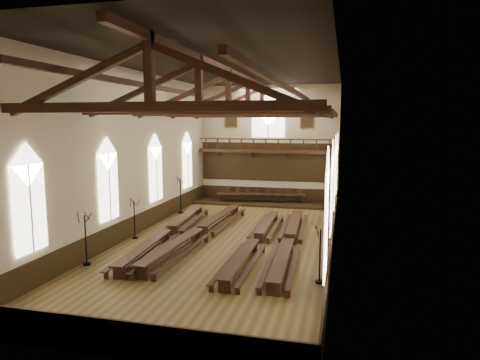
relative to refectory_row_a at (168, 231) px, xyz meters
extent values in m
plane|color=brown|center=(3.55, 0.58, -0.51)|extent=(26.00, 26.00, 0.00)
plane|color=#BDB18F|center=(3.55, 13.58, 4.49)|extent=(12.00, 0.00, 12.00)
plane|color=#BDB18F|center=(3.55, -12.42, 4.49)|extent=(12.00, 0.00, 12.00)
plane|color=#BDB18F|center=(-2.45, 0.58, 4.49)|extent=(0.00, 26.00, 26.00)
plane|color=#BDB18F|center=(9.55, 0.58, 4.49)|extent=(0.00, 26.00, 26.00)
plane|color=black|center=(3.55, 0.58, 9.49)|extent=(26.00, 26.00, 0.00)
cube|color=black|center=(3.55, 13.54, 0.09)|extent=(11.90, 0.08, 1.20)
cube|color=black|center=(3.55, -12.38, 0.09)|extent=(11.90, 0.08, 1.20)
cube|color=black|center=(-2.41, 0.58, 0.09)|extent=(0.08, 25.90, 1.20)
cube|color=black|center=(9.51, 0.58, 0.09)|extent=(0.08, 25.90, 1.20)
cube|color=white|center=(-2.35, -8.42, 2.89)|extent=(0.05, 1.80, 3.60)
cube|color=white|center=(-2.35, -8.42, 4.69)|extent=(0.05, 1.80, 1.80)
cylinder|color=#BDB18F|center=(-2.31, -8.42, 2.89)|extent=(0.08, 0.08, 3.60)
cube|color=white|center=(-2.35, -2.42, 2.89)|extent=(0.05, 1.80, 3.60)
cube|color=white|center=(-2.35, -2.42, 4.69)|extent=(0.05, 1.80, 1.80)
cylinder|color=#BDB18F|center=(-2.31, -2.42, 2.89)|extent=(0.08, 0.08, 3.60)
cube|color=white|center=(-2.35, 3.58, 2.89)|extent=(0.05, 1.80, 3.60)
cube|color=white|center=(-2.35, 3.58, 4.69)|extent=(0.05, 1.80, 1.80)
cylinder|color=#BDB18F|center=(-2.31, 3.58, 2.89)|extent=(0.08, 0.08, 3.60)
cube|color=white|center=(-2.35, 9.58, 2.89)|extent=(0.05, 1.80, 3.60)
cube|color=white|center=(-2.35, 9.58, 4.69)|extent=(0.05, 1.80, 1.80)
cylinder|color=#BDB18F|center=(-2.31, 9.58, 2.89)|extent=(0.08, 0.08, 3.60)
cube|color=white|center=(9.45, -8.42, 2.89)|extent=(0.05, 1.80, 3.60)
cube|color=white|center=(9.45, -8.42, 4.69)|extent=(0.05, 1.80, 1.80)
cylinder|color=#BDB18F|center=(9.41, -8.42, 2.89)|extent=(0.08, 0.08, 3.60)
cube|color=white|center=(9.45, -2.42, 2.89)|extent=(0.05, 1.80, 3.60)
cube|color=white|center=(9.45, -2.42, 4.69)|extent=(0.05, 1.80, 1.80)
cylinder|color=#BDB18F|center=(9.41, -2.42, 2.89)|extent=(0.08, 0.08, 3.60)
cube|color=white|center=(9.45, 3.58, 2.89)|extent=(0.05, 1.80, 3.60)
cube|color=white|center=(9.45, 3.58, 4.69)|extent=(0.05, 1.80, 1.80)
cylinder|color=#BDB18F|center=(9.41, 3.58, 2.89)|extent=(0.08, 0.08, 3.60)
cube|color=white|center=(9.45, 9.58, 2.89)|extent=(0.05, 1.80, 3.60)
cube|color=white|center=(9.45, 9.58, 4.69)|extent=(0.05, 1.80, 1.80)
cylinder|color=#BDB18F|center=(9.41, 9.58, 2.89)|extent=(0.08, 0.08, 3.60)
cube|color=white|center=(3.55, 13.48, 6.29)|extent=(2.80, 0.05, 2.40)
cube|color=white|center=(3.55, 13.48, 7.49)|extent=(2.80, 0.05, 2.80)
cylinder|color=#BDB18F|center=(3.55, 13.44, 6.29)|extent=(0.10, 0.10, 2.40)
cube|color=#391B12|center=(3.55, 12.93, 3.89)|extent=(11.80, 1.20, 0.20)
cube|color=black|center=(3.55, 13.52, 2.94)|extent=(11.80, 0.10, 3.30)
cube|color=#391B12|center=(3.55, 12.39, 4.94)|extent=(11.60, 0.12, 0.10)
cube|color=#391B12|center=(3.55, 12.39, 4.04)|extent=(11.60, 0.12, 0.10)
cube|color=#391B12|center=(-0.95, 13.33, 3.64)|extent=(0.35, 0.40, 0.50)
cube|color=#391B12|center=(2.05, 13.33, 3.64)|extent=(0.35, 0.40, 0.50)
cube|color=#391B12|center=(5.05, 13.33, 3.64)|extent=(0.35, 0.40, 0.50)
cube|color=#391B12|center=(8.05, 13.33, 3.64)|extent=(0.35, 0.40, 0.50)
cube|color=brown|center=(0.25, 13.49, 6.59)|extent=(1.15, 0.06, 1.45)
cube|color=black|center=(0.25, 13.45, 6.59)|extent=(0.95, 0.04, 1.25)
cube|color=brown|center=(6.85, 13.49, 6.59)|extent=(1.15, 0.06, 1.45)
cube|color=black|center=(6.85, 13.45, 6.59)|extent=(0.95, 0.04, 1.25)
cube|color=#391B12|center=(3.55, -9.42, 6.89)|extent=(11.70, 0.35, 0.35)
cube|color=#391B12|center=(3.55, -9.42, 8.19)|extent=(0.30, 0.30, 2.40)
cube|color=#391B12|center=(0.67, -9.42, 7.79)|extent=(5.44, 0.26, 2.40)
cube|color=#391B12|center=(6.43, -9.42, 7.79)|extent=(5.44, 0.26, 2.40)
cube|color=#391B12|center=(3.55, -4.42, 6.89)|extent=(11.70, 0.35, 0.35)
cube|color=#391B12|center=(3.55, -4.42, 8.19)|extent=(0.30, 0.30, 2.40)
cube|color=#391B12|center=(0.67, -4.42, 7.79)|extent=(5.44, 0.26, 2.40)
cube|color=#391B12|center=(6.43, -4.42, 7.79)|extent=(5.44, 0.26, 2.40)
cube|color=#391B12|center=(3.55, 0.58, 6.89)|extent=(11.70, 0.35, 0.35)
cube|color=#391B12|center=(3.55, 0.58, 8.19)|extent=(0.30, 0.30, 2.40)
cube|color=#391B12|center=(0.67, 0.58, 7.79)|extent=(5.44, 0.26, 2.40)
cube|color=#391B12|center=(6.43, 0.58, 7.79)|extent=(5.44, 0.26, 2.40)
cube|color=#391B12|center=(3.55, 5.58, 6.89)|extent=(11.70, 0.35, 0.35)
cube|color=#391B12|center=(3.55, 5.58, 8.19)|extent=(0.30, 0.30, 2.40)
cube|color=#391B12|center=(0.67, 5.58, 7.79)|extent=(5.44, 0.26, 2.40)
cube|color=#391B12|center=(6.43, 5.58, 7.79)|extent=(5.44, 0.26, 2.40)
cube|color=#391B12|center=(3.55, 10.58, 6.89)|extent=(11.70, 0.35, 0.35)
cube|color=#391B12|center=(3.55, 10.58, 8.19)|extent=(0.30, 0.30, 2.40)
cube|color=#391B12|center=(0.67, 10.58, 7.79)|extent=(5.44, 0.26, 2.40)
cube|color=#391B12|center=(6.43, 10.58, 7.79)|extent=(5.44, 0.26, 2.40)
cube|color=#391B12|center=(0.19, 0.58, 8.19)|extent=(0.25, 25.70, 0.25)
cube|color=#391B12|center=(6.91, 0.58, 8.19)|extent=(0.25, 25.70, 0.25)
cube|color=#391B12|center=(3.55, 0.58, 9.19)|extent=(0.30, 25.70, 0.30)
cube|color=#391B12|center=(0.00, -3.70, 0.15)|extent=(1.13, 6.60, 0.08)
cube|color=#391B12|center=(0.00, -6.66, -0.20)|extent=(0.56, 0.12, 0.63)
cube|color=#391B12|center=(0.00, -0.74, -0.20)|extent=(0.56, 0.12, 0.63)
cube|color=#391B12|center=(0.00, -3.70, -0.28)|extent=(0.50, 5.81, 0.08)
cube|color=#391B12|center=(-0.58, -3.74, -0.12)|extent=(0.74, 6.57, 0.06)
cube|color=#391B12|center=(-0.58, -6.75, -0.33)|extent=(0.21, 0.08, 0.37)
cube|color=#391B12|center=(-0.58, -0.74, -0.33)|extent=(0.21, 0.08, 0.37)
cube|color=#391B12|center=(0.58, -3.66, -0.12)|extent=(0.74, 6.57, 0.06)
cube|color=#391B12|center=(0.58, -6.66, -0.33)|extent=(0.21, 0.08, 0.37)
cube|color=#391B12|center=(0.58, -0.65, -0.33)|extent=(0.21, 0.08, 0.37)
cube|color=#391B12|center=(0.00, 3.70, 0.15)|extent=(1.13, 6.60, 0.08)
cube|color=#391B12|center=(0.00, 0.74, -0.20)|extent=(0.56, 0.12, 0.63)
cube|color=#391B12|center=(0.00, 6.66, -0.20)|extent=(0.56, 0.12, 0.63)
cube|color=#391B12|center=(0.00, 3.70, -0.28)|extent=(0.50, 5.81, 0.08)
cube|color=#391B12|center=(-0.58, 3.66, -0.12)|extent=(0.74, 6.57, 0.06)
cube|color=#391B12|center=(-0.58, 0.65, -0.33)|extent=(0.21, 0.08, 0.37)
cube|color=#391B12|center=(-0.58, 6.66, -0.33)|extent=(0.21, 0.08, 0.37)
cube|color=#391B12|center=(0.58, 3.74, -0.12)|extent=(0.74, 6.57, 0.06)
cube|color=#391B12|center=(0.58, 0.74, -0.33)|extent=(0.21, 0.08, 0.37)
cube|color=#391B12|center=(0.58, 6.75, -0.33)|extent=(0.21, 0.08, 0.37)
cube|color=#391B12|center=(1.84, -3.32, 0.19)|extent=(1.04, 6.94, 0.08)
cube|color=#391B12|center=(1.84, -6.43, -0.18)|extent=(0.59, 0.11, 0.66)
cube|color=#391B12|center=(1.84, -0.21, -0.18)|extent=(0.59, 0.11, 0.66)
cube|color=#391B12|center=(1.84, -3.32, -0.27)|extent=(0.39, 6.12, 0.08)
cube|color=#391B12|center=(1.23, -3.29, -0.10)|extent=(0.63, 6.92, 0.06)
cube|color=#391B12|center=(1.23, -6.45, -0.32)|extent=(0.22, 0.08, 0.39)
cube|color=#391B12|center=(1.23, -0.13, -0.32)|extent=(0.22, 0.08, 0.39)
cube|color=#391B12|center=(2.45, -3.35, -0.10)|extent=(0.63, 6.92, 0.06)
cube|color=#391B12|center=(2.45, -6.51, -0.32)|extent=(0.22, 0.08, 0.39)
cube|color=#391B12|center=(2.45, -0.20, -0.32)|extent=(0.22, 0.08, 0.39)
cube|color=#391B12|center=(1.84, 4.08, 0.19)|extent=(1.04, 6.94, 0.08)
cube|color=#391B12|center=(1.84, 0.97, -0.18)|extent=(0.59, 0.11, 0.66)
cube|color=#391B12|center=(1.84, 7.19, -0.18)|extent=(0.59, 0.11, 0.66)
cube|color=#391B12|center=(1.84, 4.08, -0.27)|extent=(0.39, 6.12, 0.08)
cube|color=#391B12|center=(1.23, 4.11, -0.10)|extent=(0.63, 6.92, 0.06)
cube|color=#391B12|center=(1.23, 0.95, -0.32)|extent=(0.22, 0.08, 0.39)
cube|color=#391B12|center=(1.23, 7.27, -0.32)|extent=(0.22, 0.08, 0.39)
cube|color=#391B12|center=(2.45, 4.05, -0.10)|extent=(0.63, 6.92, 0.06)
cube|color=#391B12|center=(2.45, 0.89, -0.32)|extent=(0.22, 0.08, 0.39)
cube|color=#391B12|center=(2.45, 7.20, -0.32)|extent=(0.22, 0.08, 0.39)
cube|color=#391B12|center=(5.38, -4.18, 0.12)|extent=(0.68, 6.25, 0.07)
cube|color=#391B12|center=(5.38, -6.99, -0.21)|extent=(0.53, 0.08, 0.60)
cube|color=#391B12|center=(5.38, -1.37, -0.21)|extent=(0.53, 0.08, 0.60)
cube|color=#391B12|center=(5.38, -4.18, -0.29)|extent=(0.12, 5.53, 0.07)
cube|color=#391B12|center=(4.82, -4.19, -0.14)|extent=(0.30, 6.25, 0.05)
cube|color=#391B12|center=(4.82, -7.04, -0.34)|extent=(0.20, 0.06, 0.35)
cube|color=#391B12|center=(4.82, -1.33, -0.34)|extent=(0.20, 0.06, 0.35)
cube|color=#391B12|center=(5.93, -4.18, -0.14)|extent=(0.30, 6.25, 0.05)
cube|color=#391B12|center=(5.93, -7.03, -0.34)|extent=(0.20, 0.06, 0.35)
cube|color=#391B12|center=(5.93, -1.32, -0.34)|extent=(0.20, 0.06, 0.35)
cube|color=#391B12|center=(5.38, 3.22, 0.12)|extent=(0.68, 6.25, 0.07)
cube|color=#391B12|center=(5.38, 0.41, -0.21)|extent=(0.53, 0.08, 0.60)
cube|color=#391B12|center=(5.38, 6.03, -0.21)|extent=(0.53, 0.08, 0.60)
cube|color=#391B12|center=(5.38, 3.22, -0.29)|extent=(0.12, 5.53, 0.07)
cube|color=#391B12|center=(4.82, 3.21, -0.14)|extent=(0.30, 6.25, 0.05)
cube|color=#391B12|center=(4.82, 0.36, -0.34)|extent=(0.20, 0.06, 0.35)
cube|color=#391B12|center=(4.82, 6.07, -0.34)|extent=(0.20, 0.06, 0.35)
cube|color=#391B12|center=(5.93, 3.22, -0.14)|extent=(0.30, 6.25, 0.05)
cube|color=#391B12|center=(5.93, 0.37, -0.34)|extent=(0.20, 0.06, 0.35)
cube|color=#391B12|center=(5.93, 6.08, -0.34)|extent=(0.20, 0.06, 0.35)
cube|color=#391B12|center=(7.16, -3.90, 0.14)|extent=(0.88, 6.49, 0.07)
cube|color=#391B12|center=(7.16, -6.81, -0.20)|extent=(0.55, 0.09, 0.62)
cube|color=#391B12|center=(7.16, -0.99, -0.20)|extent=(0.55, 0.09, 0.62)
cube|color=#391B12|center=(7.16, -3.90, -0.28)|extent=(0.28, 5.73, 0.07)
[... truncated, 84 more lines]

